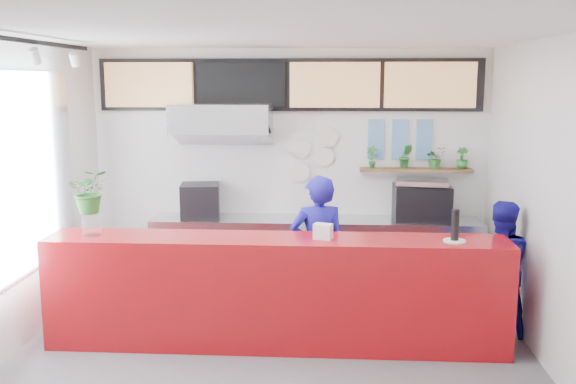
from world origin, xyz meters
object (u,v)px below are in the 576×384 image
at_px(espresso_machine, 422,203).
at_px(staff_right, 499,268).
at_px(pepper_mill, 455,225).
at_px(panini_oven, 200,201).
at_px(service_counter, 276,292).
at_px(staff_center, 318,251).

distance_m(espresso_machine, staff_right, 1.53).
bearing_deg(pepper_mill, panini_oven, 146.69).
height_order(service_counter, staff_center, staff_center).
distance_m(espresso_machine, staff_center, 1.78).
distance_m(staff_center, staff_right, 1.87).
relative_size(espresso_machine, staff_center, 0.41).
relative_size(espresso_machine, staff_right, 0.48).
bearing_deg(staff_center, service_counter, 43.04).
distance_m(panini_oven, staff_right, 3.65).
height_order(service_counter, panini_oven, panini_oven).
height_order(espresso_machine, staff_right, staff_right).
distance_m(service_counter, staff_center, 0.75).
distance_m(service_counter, staff_right, 2.32).
bearing_deg(panini_oven, pepper_mill, -41.67).
bearing_deg(service_counter, staff_center, 54.87).
distance_m(espresso_machine, pepper_mill, 1.85).
relative_size(panini_oven, espresso_machine, 0.70).
height_order(staff_right, pepper_mill, same).
relative_size(panini_oven, staff_center, 0.29).
bearing_deg(espresso_machine, staff_center, -136.06).
relative_size(service_counter, staff_center, 2.75).
distance_m(service_counter, pepper_mill, 1.85).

